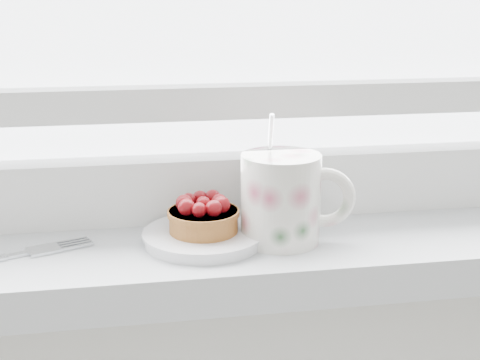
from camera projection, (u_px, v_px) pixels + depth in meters
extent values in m
cube|color=silver|center=(214.00, 255.00, 0.70)|extent=(1.60, 0.20, 0.04)
cube|color=silver|center=(205.00, 186.00, 0.75)|extent=(1.30, 0.05, 0.07)
cube|color=silver|center=(203.00, 102.00, 0.72)|extent=(1.30, 0.04, 0.04)
cylinder|color=silver|center=(204.00, 237.00, 0.67)|extent=(0.12, 0.12, 0.01)
cylinder|color=brown|center=(204.00, 221.00, 0.67)|extent=(0.07, 0.07, 0.02)
cylinder|color=brown|center=(203.00, 213.00, 0.67)|extent=(0.07, 0.07, 0.01)
sphere|color=#4D090C|center=(203.00, 204.00, 0.66)|extent=(0.02, 0.02, 0.02)
sphere|color=#4D090C|center=(219.00, 202.00, 0.67)|extent=(0.02, 0.02, 0.02)
sphere|color=#4D090C|center=(213.00, 198.00, 0.68)|extent=(0.02, 0.02, 0.02)
sphere|color=#4D090C|center=(200.00, 198.00, 0.68)|extent=(0.02, 0.02, 0.02)
sphere|color=#4D090C|center=(188.00, 200.00, 0.67)|extent=(0.02, 0.02, 0.02)
sphere|color=#4D090C|center=(184.00, 203.00, 0.66)|extent=(0.02, 0.02, 0.02)
sphere|color=#4D090C|center=(186.00, 207.00, 0.65)|extent=(0.02, 0.02, 0.02)
sphere|color=#4D090C|center=(199.00, 210.00, 0.65)|extent=(0.01, 0.01, 0.01)
sphere|color=#4D090C|center=(214.00, 208.00, 0.65)|extent=(0.02, 0.02, 0.02)
sphere|color=#4D090C|center=(222.00, 205.00, 0.66)|extent=(0.02, 0.02, 0.02)
cylinder|color=silver|center=(281.00, 198.00, 0.67)|extent=(0.10, 0.10, 0.09)
cylinder|color=black|center=(281.00, 158.00, 0.66)|extent=(0.07, 0.07, 0.01)
torus|color=silver|center=(325.00, 198.00, 0.66)|extent=(0.06, 0.03, 0.06)
cylinder|color=silver|center=(270.00, 139.00, 0.67)|extent=(0.01, 0.02, 0.06)
cube|color=silver|center=(18.00, 255.00, 0.64)|extent=(0.02, 0.01, 0.00)
cube|color=silver|center=(44.00, 250.00, 0.65)|extent=(0.04, 0.03, 0.00)
cube|color=silver|center=(77.00, 247.00, 0.66)|extent=(0.03, 0.02, 0.00)
cube|color=silver|center=(75.00, 245.00, 0.66)|extent=(0.03, 0.02, 0.00)
cube|color=silver|center=(73.00, 243.00, 0.67)|extent=(0.03, 0.02, 0.00)
cube|color=silver|center=(71.00, 241.00, 0.68)|extent=(0.03, 0.02, 0.00)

